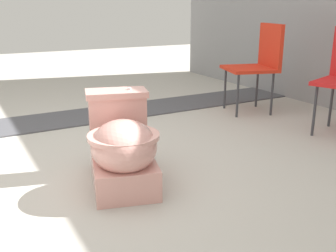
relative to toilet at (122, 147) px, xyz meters
name	(u,v)px	position (x,y,z in m)	size (l,w,h in m)	color
ground_plane	(70,174)	(-0.26, -0.24, -0.22)	(14.00, 14.00, 0.00)	#B7B2A8
gravel_strip	(87,116)	(-1.49, 0.26, -0.21)	(0.56, 8.00, 0.01)	#4C4C51
toilet	(122,147)	(0.00, 0.00, 0.00)	(0.71, 0.53, 0.52)	#E09E93
folding_chair_left	(260,59)	(-0.89, 1.78, 0.29)	(0.55, 0.55, 0.83)	red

